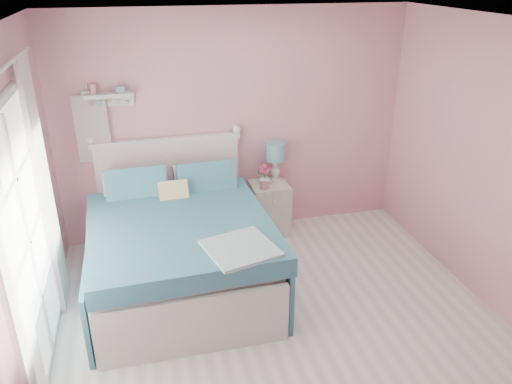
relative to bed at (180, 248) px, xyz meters
name	(u,v)px	position (x,y,z in m)	size (l,w,h in m)	color
floor	(290,347)	(0.79, -1.18, -0.41)	(4.50, 4.50, 0.00)	silver
room_shell	(297,176)	(0.79, -1.18, 1.17)	(4.50, 4.50, 4.50)	pink
bed	(180,248)	(0.00, 0.00, 0.00)	(1.75, 2.17, 1.24)	silver
nightstand	(269,208)	(1.14, 0.83, -0.09)	(0.44, 0.43, 0.63)	silver
table_lamp	(275,154)	(1.24, 0.94, 0.55)	(0.24, 0.24, 0.47)	white
vase	(264,179)	(1.08, 0.84, 0.29)	(0.14, 0.14, 0.15)	silver
teacup	(265,185)	(1.06, 0.73, 0.26)	(0.10, 0.10, 0.07)	#CF8A98
roses	(264,170)	(1.08, 0.84, 0.41)	(0.14, 0.11, 0.12)	#C74473
wall_shelf	(109,96)	(-0.55, 1.01, 1.32)	(0.50, 0.15, 0.25)	silver
hanging_dress	(92,129)	(-0.76, 1.00, 0.99)	(0.34, 0.03, 0.72)	white
french_door	(28,243)	(-1.18, -0.78, 0.66)	(0.04, 1.32, 2.16)	silver
curtain_near	(13,287)	(-1.13, -1.52, 0.77)	(0.04, 0.40, 2.32)	white
curtain_far	(46,190)	(-1.13, -0.04, 0.77)	(0.04, 0.40, 2.32)	white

